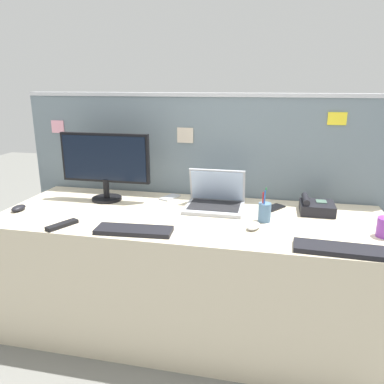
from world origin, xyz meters
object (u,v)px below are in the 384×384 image
keyboard_spare (134,230)px  cell_phone_silver_slab (170,197)px  keyboard_main (341,249)px  computer_mouse_left_hand (18,208)px  desktop_monitor (105,162)px  computer_mouse_right_hand (253,226)px  laptop (215,199)px  tv_remote (62,225)px  pen_cup (265,212)px  cell_phone_black_slab (274,208)px  desk_phone (316,207)px

keyboard_spare → cell_phone_silver_slab: keyboard_spare is taller
keyboard_main → keyboard_spare: (-0.96, 0.02, 0.00)m
computer_mouse_left_hand → cell_phone_silver_slab: 0.89m
desktop_monitor → computer_mouse_right_hand: 1.00m
laptop → computer_mouse_right_hand: size_ratio=3.31×
computer_mouse_left_hand → cell_phone_silver_slab: (0.78, 0.42, -0.01)m
laptop → computer_mouse_right_hand: (0.24, -0.30, -0.03)m
desktop_monitor → computer_mouse_left_hand: (-0.41, -0.31, -0.23)m
computer_mouse_right_hand → tv_remote: 0.97m
computer_mouse_left_hand → pen_cup: (1.38, 0.12, 0.04)m
desktop_monitor → laptop: bearing=-1.0°
keyboard_main → cell_phone_silver_slab: bearing=149.5°
desktop_monitor → pen_cup: size_ratio=3.04×
tv_remote → cell_phone_black_slab: bearing=52.1°
keyboard_spare → computer_mouse_left_hand: size_ratio=3.76×
computer_mouse_left_hand → tv_remote: size_ratio=0.59×
desk_phone → keyboard_main: 0.52m
computer_mouse_right_hand → computer_mouse_left_hand: same height
desk_phone → tv_remote: desk_phone is taller
laptop → computer_mouse_left_hand: laptop is taller
laptop → computer_mouse_left_hand: bearing=-164.8°
desk_phone → computer_mouse_left_hand: desk_phone is taller
keyboard_spare → pen_cup: size_ratio=2.03×
computer_mouse_right_hand → desktop_monitor: bearing=-179.1°
tv_remote → computer_mouse_right_hand: bearing=35.9°
computer_mouse_left_hand → keyboard_spare: bearing=-11.1°
cell_phone_black_slab → pen_cup: bearing=-67.5°
desk_phone → cell_phone_black_slab: (-0.23, 0.03, -0.03)m
keyboard_main → computer_mouse_right_hand: bearing=156.7°
keyboard_spare → computer_mouse_left_hand: computer_mouse_left_hand is taller
laptop → cell_phone_black_slab: bearing=9.3°
tv_remote → keyboard_main: bearing=24.9°
keyboard_spare → desk_phone: bearing=24.7°
cell_phone_black_slab → computer_mouse_right_hand: bearing=-70.9°
keyboard_spare → computer_mouse_right_hand: size_ratio=3.76×
laptop → cell_phone_silver_slab: size_ratio=2.35×
keyboard_main → cell_phone_black_slab: 0.61m
computer_mouse_right_hand → cell_phone_silver_slab: (-0.55, 0.42, -0.01)m
computer_mouse_left_hand → keyboard_main: bearing=-4.9°
pen_cup → computer_mouse_left_hand: bearing=-174.9°
cell_phone_silver_slab → tv_remote: tv_remote is taller
keyboard_main → pen_cup: bearing=140.0°
keyboard_main → tv_remote: 1.34m
cell_phone_silver_slab → laptop: bearing=0.3°
computer_mouse_left_hand → pen_cup: pen_cup is taller
desktop_monitor → keyboard_main: (1.31, -0.50, -0.23)m
laptop → computer_mouse_right_hand: 0.38m
laptop → keyboard_spare: 0.57m
cell_phone_silver_slab → tv_remote: size_ratio=0.83×
desktop_monitor → keyboard_main: size_ratio=1.41×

